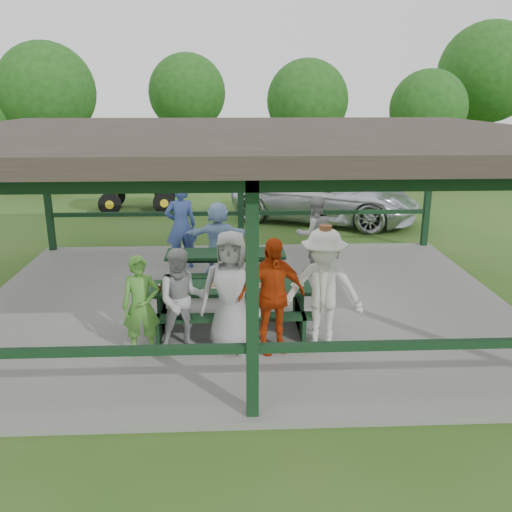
{
  "coord_description": "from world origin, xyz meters",
  "views": [
    {
      "loc": [
        -0.22,
        -9.69,
        3.94
      ],
      "look_at": [
        0.2,
        -0.3,
        1.1
      ],
      "focal_mm": 38.0,
      "sensor_mm": 36.0,
      "label": 1
    }
  ],
  "objects_px": {
    "picnic_table_near": "(231,301)",
    "pickup_truck": "(326,196)",
    "picnic_table_far": "(226,266)",
    "contestant_green": "(141,306)",
    "contestant_grey_mid": "(231,292)",
    "contestant_grey_left": "(182,300)",
    "contestant_white_fedora": "(323,289)",
    "farm_trailer": "(138,191)",
    "contestant_red": "(272,295)",
    "spectator_lblue": "(218,238)",
    "spectator_blue": "(181,226)",
    "spectator_grey": "(314,234)"
  },
  "relations": [
    {
      "from": "picnic_table_near",
      "to": "farm_trailer",
      "type": "relative_size",
      "value": 0.69
    },
    {
      "from": "spectator_blue",
      "to": "contestant_red",
      "type": "bearing_deg",
      "value": 96.27
    },
    {
      "from": "contestant_grey_left",
      "to": "contestant_white_fedora",
      "type": "xyz_separation_m",
      "value": [
        2.16,
        0.0,
        0.14
      ]
    },
    {
      "from": "contestant_white_fedora",
      "to": "contestant_red",
      "type": "bearing_deg",
      "value": -157.89
    },
    {
      "from": "contestant_red",
      "to": "contestant_grey_mid",
      "type": "bearing_deg",
      "value": 158.39
    },
    {
      "from": "contestant_white_fedora",
      "to": "spectator_blue",
      "type": "distance_m",
      "value": 4.86
    },
    {
      "from": "contestant_green",
      "to": "contestant_grey_mid",
      "type": "distance_m",
      "value": 1.36
    },
    {
      "from": "picnic_table_far",
      "to": "contestant_red",
      "type": "relative_size",
      "value": 1.32
    },
    {
      "from": "spectator_blue",
      "to": "farm_trailer",
      "type": "bearing_deg",
      "value": -89.15
    },
    {
      "from": "contestant_red",
      "to": "spectator_blue",
      "type": "distance_m",
      "value": 4.58
    },
    {
      "from": "picnic_table_near",
      "to": "pickup_truck",
      "type": "bearing_deg",
      "value": 70.06
    },
    {
      "from": "contestant_red",
      "to": "pickup_truck",
      "type": "height_order",
      "value": "contestant_red"
    },
    {
      "from": "contestant_green",
      "to": "farm_trailer",
      "type": "bearing_deg",
      "value": 91.34
    },
    {
      "from": "contestant_green",
      "to": "contestant_red",
      "type": "xyz_separation_m",
      "value": [
        1.96,
        0.04,
        0.12
      ]
    },
    {
      "from": "picnic_table_near",
      "to": "spectator_lblue",
      "type": "relative_size",
      "value": 1.66
    },
    {
      "from": "picnic_table_near",
      "to": "contestant_grey_mid",
      "type": "distance_m",
      "value": 0.93
    },
    {
      "from": "pickup_truck",
      "to": "spectator_grey",
      "type": "bearing_deg",
      "value": -167.39
    },
    {
      "from": "contestant_white_fedora",
      "to": "spectator_blue",
      "type": "xyz_separation_m",
      "value": [
        -2.53,
        4.15,
        0.02
      ]
    },
    {
      "from": "picnic_table_far",
      "to": "contestant_grey_left",
      "type": "bearing_deg",
      "value": -102.96
    },
    {
      "from": "contestant_green",
      "to": "spectator_lblue",
      "type": "xyz_separation_m",
      "value": [
        1.07,
        3.83,
        0.03
      ]
    },
    {
      "from": "picnic_table_near",
      "to": "contestant_green",
      "type": "relative_size",
      "value": 1.72
    },
    {
      "from": "contestant_red",
      "to": "contestant_grey_left",
      "type": "bearing_deg",
      "value": 159.74
    },
    {
      "from": "spectator_grey",
      "to": "farm_trailer",
      "type": "distance_m",
      "value": 8.89
    },
    {
      "from": "spectator_blue",
      "to": "contestant_white_fedora",
      "type": "bearing_deg",
      "value": 105.4
    },
    {
      "from": "contestant_grey_mid",
      "to": "spectator_blue",
      "type": "relative_size",
      "value": 0.97
    },
    {
      "from": "contestant_grey_left",
      "to": "pickup_truck",
      "type": "xyz_separation_m",
      "value": [
        3.76,
        9.09,
        -0.11
      ]
    },
    {
      "from": "contestant_white_fedora",
      "to": "spectator_lblue",
      "type": "height_order",
      "value": "contestant_white_fedora"
    },
    {
      "from": "picnic_table_far",
      "to": "pickup_truck",
      "type": "xyz_separation_m",
      "value": [
        3.12,
        6.33,
        0.23
      ]
    },
    {
      "from": "picnic_table_far",
      "to": "spectator_lblue",
      "type": "xyz_separation_m",
      "value": [
        -0.17,
        0.93,
        0.34
      ]
    },
    {
      "from": "contestant_grey_left",
      "to": "spectator_blue",
      "type": "height_order",
      "value": "spectator_blue"
    },
    {
      "from": "farm_trailer",
      "to": "picnic_table_far",
      "type": "bearing_deg",
      "value": -75.0
    },
    {
      "from": "picnic_table_near",
      "to": "contestant_grey_left",
      "type": "height_order",
      "value": "contestant_grey_left"
    },
    {
      "from": "contestant_green",
      "to": "pickup_truck",
      "type": "bearing_deg",
      "value": 56.58
    },
    {
      "from": "contestant_green",
      "to": "contestant_grey_left",
      "type": "height_order",
      "value": "contestant_grey_left"
    },
    {
      "from": "contestant_grey_left",
      "to": "contestant_grey_mid",
      "type": "height_order",
      "value": "contestant_grey_mid"
    },
    {
      "from": "picnic_table_far",
      "to": "farm_trailer",
      "type": "bearing_deg",
      "value": 110.54
    },
    {
      "from": "contestant_grey_left",
      "to": "spectator_lblue",
      "type": "distance_m",
      "value": 3.72
    },
    {
      "from": "pickup_truck",
      "to": "contestant_white_fedora",
      "type": "bearing_deg",
      "value": -165.01
    },
    {
      "from": "picnic_table_far",
      "to": "spectator_lblue",
      "type": "bearing_deg",
      "value": 100.24
    },
    {
      "from": "contestant_red",
      "to": "spectator_lblue",
      "type": "xyz_separation_m",
      "value": [
        -0.89,
        3.79,
        -0.1
      ]
    },
    {
      "from": "spectator_lblue",
      "to": "spectator_blue",
      "type": "xyz_separation_m",
      "value": [
        -0.85,
        0.45,
        0.17
      ]
    },
    {
      "from": "contestant_grey_left",
      "to": "pickup_truck",
      "type": "height_order",
      "value": "contestant_grey_left"
    },
    {
      "from": "spectator_lblue",
      "to": "pickup_truck",
      "type": "distance_m",
      "value": 6.32
    },
    {
      "from": "pickup_truck",
      "to": "contestant_grey_left",
      "type": "bearing_deg",
      "value": -177.47
    },
    {
      "from": "farm_trailer",
      "to": "contestant_grey_mid",
      "type": "bearing_deg",
      "value": -79.37
    },
    {
      "from": "contestant_green",
      "to": "farm_trailer",
      "type": "relative_size",
      "value": 0.4
    },
    {
      "from": "contestant_green",
      "to": "contestant_grey_left",
      "type": "relative_size",
      "value": 0.96
    },
    {
      "from": "spectator_lblue",
      "to": "spectator_grey",
      "type": "height_order",
      "value": "spectator_grey"
    },
    {
      "from": "spectator_lblue",
      "to": "farm_trailer",
      "type": "distance_m",
      "value": 7.91
    },
    {
      "from": "spectator_lblue",
      "to": "farm_trailer",
      "type": "bearing_deg",
      "value": -64.02
    }
  ]
}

